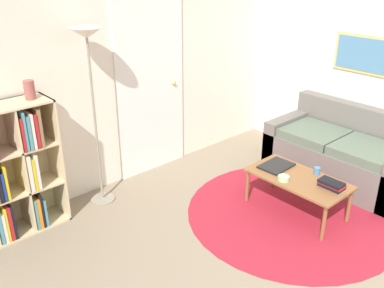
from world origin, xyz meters
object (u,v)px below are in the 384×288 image
(laptop, at_px, (276,166))
(cup, at_px, (317,171))
(couch, at_px, (344,154))
(coffee_table, at_px, (298,181))
(floor_lamp, at_px, (89,57))
(vase_on_shelf, at_px, (29,90))
(bowl, at_px, (284,178))

(laptop, xyz_separation_m, cup, (0.17, -0.37, 0.03))
(couch, distance_m, coffee_table, 1.03)
(floor_lamp, xyz_separation_m, vase_on_shelf, (-0.57, 0.05, -0.21))
(vase_on_shelf, bearing_deg, cup, -37.73)
(bowl, xyz_separation_m, cup, (0.35, -0.14, 0.01))
(laptop, xyz_separation_m, bowl, (-0.18, -0.23, 0.01))
(coffee_table, height_order, vase_on_shelf, vase_on_shelf)
(floor_lamp, relative_size, cup, 24.30)
(bowl, relative_size, cup, 1.49)
(bowl, distance_m, vase_on_shelf, 2.46)
(couch, relative_size, bowl, 14.78)
(couch, distance_m, bowl, 1.19)
(floor_lamp, distance_m, coffee_table, 2.32)
(cup, bearing_deg, laptop, 114.57)
(floor_lamp, xyz_separation_m, couch, (2.36, -1.40, -1.24))
(coffee_table, height_order, laptop, laptop)
(couch, xyz_separation_m, bowl, (-1.18, -0.02, 0.13))
(floor_lamp, relative_size, coffee_table, 1.81)
(coffee_table, xyz_separation_m, laptop, (0.02, 0.29, 0.05))
(bowl, bearing_deg, coffee_table, -21.24)
(bowl, bearing_deg, cup, -22.08)
(coffee_table, xyz_separation_m, vase_on_shelf, (-1.90, 1.54, 0.97))
(coffee_table, distance_m, vase_on_shelf, 2.63)
(floor_lamp, height_order, bowl, floor_lamp)
(bowl, distance_m, cup, 0.38)
(couch, relative_size, coffee_table, 1.64)
(floor_lamp, bearing_deg, coffee_table, -48.04)
(cup, bearing_deg, floor_lamp, 134.29)
(couch, relative_size, laptop, 4.61)
(cup, bearing_deg, coffee_table, 157.25)
(floor_lamp, distance_m, bowl, 2.16)
(cup, bearing_deg, vase_on_shelf, 142.27)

